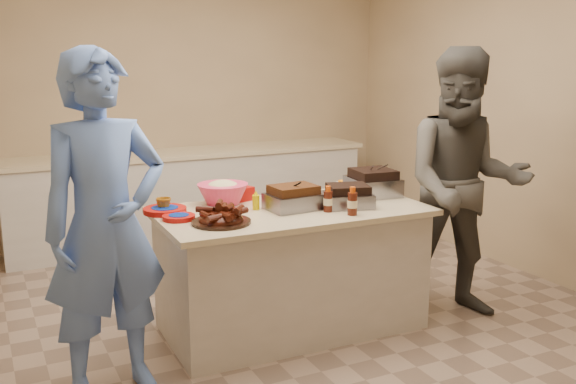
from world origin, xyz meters
name	(u,v)px	position (x,y,z in m)	size (l,w,h in m)	color
room	(289,317)	(0.00, 0.00, 0.00)	(4.50, 5.00, 2.70)	tan
back_counter	(191,195)	(0.00, 2.20, 0.45)	(3.60, 0.64, 0.90)	beige
island	(291,326)	(-0.05, -0.15, 0.00)	(1.76, 0.93, 0.83)	beige
rib_platter	(221,223)	(-0.60, -0.31, 0.83)	(0.36, 0.36, 0.14)	#431308
pulled_pork_tray	(293,209)	(-0.05, -0.18, 0.83)	(0.34, 0.26, 0.10)	#47230F
brisket_tray	(348,207)	(0.31, -0.27, 0.83)	(0.31, 0.26, 0.09)	black
roasting_pan	(373,195)	(0.65, -0.05, 0.83)	(0.32, 0.32, 0.13)	gray
coleslaw_bowl	(223,204)	(-0.41, 0.17, 0.83)	(0.34, 0.34, 0.24)	#DE335E
sausage_plate	(294,199)	(0.09, 0.10, 0.83)	(0.31, 0.31, 0.05)	silver
mac_cheese_dish	(358,190)	(0.66, 0.16, 0.83)	(0.27, 0.20, 0.07)	orange
bbq_bottle_a	(328,212)	(0.12, -0.34, 0.83)	(0.06, 0.06, 0.17)	#40150B
bbq_bottle_b	(352,215)	(0.21, -0.48, 0.83)	(0.06, 0.06, 0.18)	#40150B
mustard_bottle	(256,210)	(-0.28, -0.08, 0.83)	(0.05, 0.05, 0.13)	#D4BA00
sauce_bowl	(283,201)	(-0.01, 0.06, 0.83)	(0.14, 0.04, 0.14)	silver
plate_stack_large	(165,213)	(-0.83, 0.10, 0.83)	(0.28, 0.28, 0.03)	#990C08
plate_stack_small	(179,220)	(-0.80, -0.11, 0.83)	(0.20, 0.20, 0.03)	#990C08
plastic_cup	(164,212)	(-0.83, 0.13, 0.83)	(0.10, 0.09, 0.10)	#97580E
basket_stack	(238,200)	(-0.28, 0.22, 0.83)	(0.18, 0.14, 0.09)	#990C08
guest_gray	(456,312)	(1.13, -0.45, 0.00)	(0.91, 1.88, 0.71)	#4B4944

